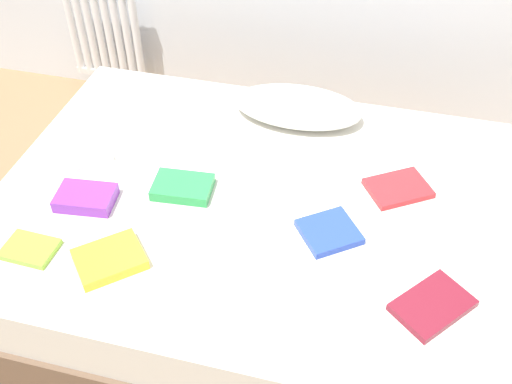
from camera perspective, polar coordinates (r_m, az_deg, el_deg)
name	(u,v)px	position (r m, az deg, el deg)	size (l,w,h in m)	color
ground_plane	(253,280)	(2.63, -0.27, -8.43)	(8.00, 8.00, 0.00)	#93704C
bed	(253,242)	(2.44, -0.29, -4.79)	(2.00, 1.50, 0.50)	brown
radiator	(105,34)	(3.62, -14.32, 14.45)	(0.44, 0.04, 0.55)	white
pillow	(298,107)	(2.63, 4.01, 8.18)	(0.57, 0.30, 0.11)	white
textbook_blue	(329,232)	(2.13, 7.03, -3.82)	(0.19, 0.18, 0.03)	#2847B7
textbook_green	(183,187)	(2.29, -7.05, 0.47)	(0.22, 0.15, 0.04)	green
textbook_lime	(30,249)	(2.20, -20.88, -5.13)	(0.18, 0.13, 0.02)	#8CC638
textbook_purple	(86,198)	(2.31, -16.02, -0.53)	(0.21, 0.15, 0.05)	purple
textbook_white	(87,153)	(2.53, -15.87, 3.59)	(0.18, 0.16, 0.03)	white
textbook_maroon	(432,305)	(1.99, 16.58, -10.38)	(0.25, 0.16, 0.03)	maroon
textbook_red	(398,188)	(2.34, 13.48, 0.36)	(0.23, 0.17, 0.02)	red
textbook_yellow	(110,259)	(2.08, -13.87, -6.27)	(0.22, 0.18, 0.04)	yellow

